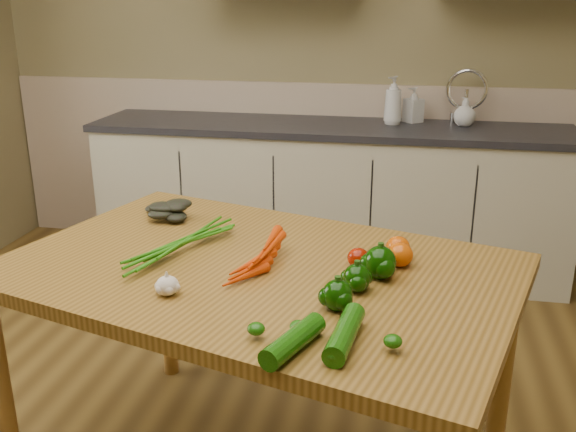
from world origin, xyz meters
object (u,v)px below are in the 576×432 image
(pepper_c, at_px, (337,295))
(tomato_b, at_px, (398,247))
(tomato_c, at_px, (400,255))
(zucchini_a, at_px, (345,334))
(soap_bottle_c, at_px, (465,112))
(garlic_bulb, at_px, (167,286))
(pepper_b, at_px, (380,263))
(leafy_greens, at_px, (169,203))
(soap_bottle_a, at_px, (393,100))
(pepper_a, at_px, (357,278))
(carrot_bunch, at_px, (235,251))
(zucchini_b, at_px, (293,341))
(table, at_px, (257,292))
(soap_bottle_b, at_px, (414,105))
(tomato_a, at_px, (358,258))

(pepper_c, distance_m, tomato_b, 0.42)
(tomato_c, relative_size, zucchini_a, 0.36)
(soap_bottle_c, distance_m, garlic_bulb, 2.51)
(pepper_b, bearing_deg, tomato_c, 61.06)
(leafy_greens, xyz_separation_m, zucchini_a, (0.75, -0.80, -0.03))
(pepper_c, xyz_separation_m, tomato_b, (0.15, 0.40, -0.01))
(soap_bottle_a, distance_m, pepper_a, 2.18)
(carrot_bunch, bearing_deg, garlic_bulb, -99.36)
(carrot_bunch, xyz_separation_m, pepper_c, (0.35, -0.26, 0.00))
(carrot_bunch, bearing_deg, zucchini_b, -44.30)
(zucchini_b, bearing_deg, soap_bottle_a, 87.17)
(carrot_bunch, xyz_separation_m, tomato_c, (0.50, 0.07, -0.00))
(table, bearing_deg, pepper_b, 12.80)
(tomato_b, bearing_deg, pepper_c, -110.18)
(leafy_greens, xyz_separation_m, tomato_b, (0.85, -0.23, -0.02))
(soap_bottle_a, relative_size, leafy_greens, 1.26)
(soap_bottle_c, bearing_deg, soap_bottle_b, -53.23)
(soap_bottle_a, bearing_deg, zucchini_a, -54.83)
(carrot_bunch, relative_size, garlic_bulb, 4.42)
(soap_bottle_c, relative_size, tomato_a, 2.39)
(soap_bottle_b, bearing_deg, pepper_b, -44.15)
(soap_bottle_a, bearing_deg, carrot_bunch, -65.67)
(garlic_bulb, relative_size, pepper_a, 0.82)
(soap_bottle_b, bearing_deg, tomato_a, -46.09)
(pepper_c, distance_m, zucchini_a, 0.18)
(leafy_greens, height_order, pepper_c, leafy_greens)
(soap_bottle_c, bearing_deg, zucchini_a, 39.23)
(table, distance_m, leafy_greens, 0.59)
(pepper_c, bearing_deg, zucchini_a, -77.57)
(soap_bottle_c, height_order, carrot_bunch, soap_bottle_c)
(pepper_a, bearing_deg, zucchini_a, -90.19)
(table, height_order, leafy_greens, leafy_greens)
(soap_bottle_c, bearing_deg, pepper_a, 37.97)
(pepper_a, height_order, tomato_c, pepper_a)
(pepper_a, bearing_deg, tomato_a, 93.57)
(garlic_bulb, height_order, zucchini_b, same)
(table, relative_size, pepper_c, 21.25)
(tomato_b, bearing_deg, leafy_greens, 164.77)
(garlic_bulb, height_order, pepper_b, pepper_b)
(soap_bottle_a, relative_size, zucchini_b, 1.31)
(tomato_a, bearing_deg, tomato_b, 41.81)
(table, distance_m, soap_bottle_c, 2.22)
(soap_bottle_b, height_order, tomato_a, soap_bottle_b)
(pepper_a, relative_size, zucchini_b, 0.37)
(tomato_a, height_order, tomato_c, tomato_c)
(garlic_bulb, bearing_deg, tomato_b, 32.70)
(garlic_bulb, distance_m, tomato_c, 0.71)
(tomato_a, bearing_deg, soap_bottle_a, 89.42)
(leafy_greens, height_order, pepper_b, leafy_greens)
(soap_bottle_c, height_order, tomato_b, soap_bottle_c)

